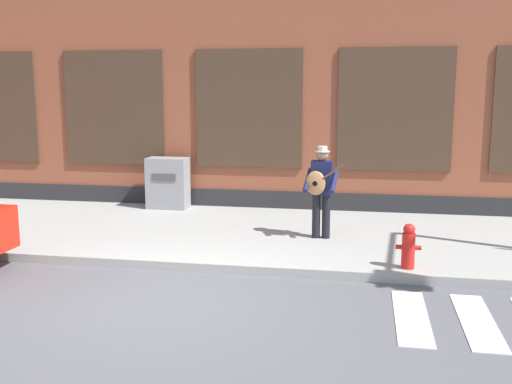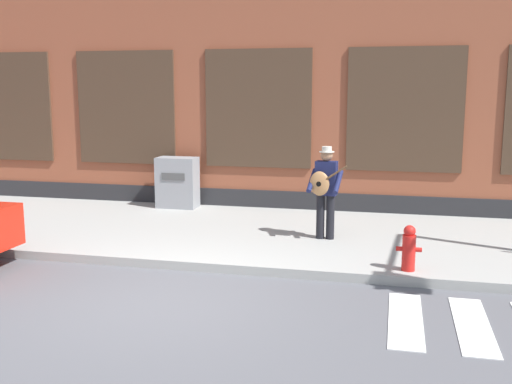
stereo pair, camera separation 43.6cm
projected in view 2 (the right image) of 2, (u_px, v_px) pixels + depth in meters
ground_plane at (159, 302)px, 8.15m from camera, size 160.00×160.00×0.00m
sidewalk at (232, 233)px, 11.70m from camera, size 28.00×4.63×0.15m
building_backdrop at (276, 82)px, 15.32m from camera, size 28.00×4.06×6.09m
busker at (325, 187)px, 10.79m from camera, size 0.72×0.57×1.69m
utility_box at (177, 182)px, 13.78m from camera, size 0.92×0.53×1.16m
fire_hydrant at (409, 248)px, 9.00m from camera, size 0.38×0.20×0.70m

